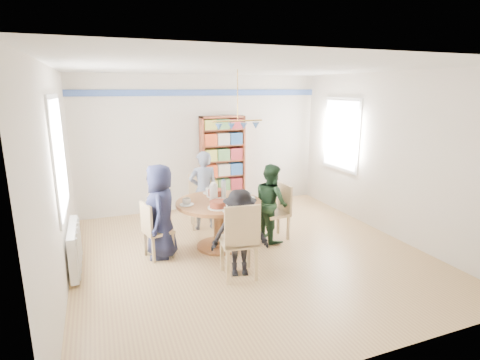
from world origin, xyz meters
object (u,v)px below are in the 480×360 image
chair_far (201,198)px  person_left (161,211)px  dining_table (219,213)px  chair_right (279,209)px  person_far (204,191)px  bookshelf (223,163)px  radiator (75,248)px  person_near (240,233)px  chair_near (240,238)px  chair_left (153,228)px  person_right (271,202)px

chair_far → person_left: (-0.89, -1.05, 0.18)m
dining_table → chair_right: size_ratio=1.44×
chair_far → person_far: 0.26m
chair_far → chair_right: bearing=-44.7°
person_far → bookshelf: size_ratio=0.74×
chair_right → dining_table: bearing=-178.8°
radiator → person_near: person_near is taller
chair_near → bookshelf: size_ratio=0.54×
dining_table → chair_far: bearing=89.7°
radiator → chair_left: (1.06, 0.06, 0.12)m
person_right → person_near: (-0.91, -0.95, -0.05)m
dining_table → chair_far: 1.06m
chair_left → person_left: bearing=14.8°
chair_left → chair_near: chair_near is taller
chair_left → person_far: size_ratio=0.61×
person_near → radiator: bearing=171.3°
chair_far → bookshelf: bearing=51.5°
radiator → chair_near: chair_near is taller
dining_table → chair_left: 1.01m
radiator → person_near: 2.23m
dining_table → person_near: (-0.01, -0.94, 0.03)m
person_far → person_near: size_ratio=1.19×
chair_left → person_right: 1.90m
chair_far → person_near: size_ratio=0.80×
radiator → chair_far: 2.36m
dining_table → chair_right: bearing=1.2°
chair_left → person_far: 1.37m
bookshelf → radiator: bearing=-143.7°
person_right → person_far: bearing=41.3°
chair_near → person_right: 1.43m
person_far → person_near: (-0.02, -1.81, -0.11)m
radiator → chair_far: (2.06, 1.14, 0.16)m
chair_right → person_near: person_near is taller
person_right → bookshelf: 1.98m
dining_table → person_near: person_near is taller
chair_left → chair_right: bearing=1.3°
chair_right → person_far: person_far is taller
chair_far → person_right: size_ratio=0.74×
person_near → bookshelf: bookshelf is taller
chair_right → person_left: size_ratio=0.65×
chair_left → person_near: size_ratio=0.72×
radiator → person_right: 2.97m
chair_far → person_near: (-0.02, -2.00, 0.07)m
person_left → person_right: (1.78, -0.00, -0.06)m
chair_near → person_near: 0.12m
person_left → person_near: size_ratio=1.18×
person_left → radiator: bearing=-74.0°
chair_far → chair_near: 2.12m
radiator → bookshelf: bookshelf is taller
chair_far → bookshelf: bookshelf is taller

